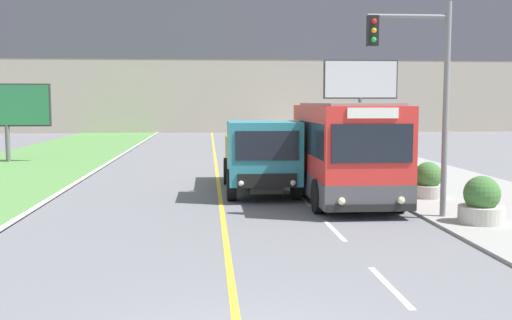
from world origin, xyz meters
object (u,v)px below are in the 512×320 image
object	(u,v)px
billboard_large	(361,83)
planter_round_near	(482,202)
dump_truck	(261,158)
traffic_light_mast	(423,82)
billboard_small	(6,107)
planter_round_second	(428,182)
planter_round_third	(384,168)
city_bus	(346,153)

from	to	relation	value
billboard_large	planter_round_near	bearing A→B (deg)	-96.41
dump_truck	billboard_large	world-z (taller)	billboard_large
traffic_light_mast	planter_round_near	xyz separation A→B (m)	(1.29, -0.95, -3.13)
billboard_small	dump_truck	bearing A→B (deg)	-44.54
billboard_small	planter_round_second	bearing A→B (deg)	-37.57
billboard_small	planter_round_second	world-z (taller)	billboard_small
billboard_small	planter_round_third	distance (m)	20.22
planter_round_second	planter_round_third	bearing A→B (deg)	92.86
planter_round_near	planter_round_third	bearing A→B (deg)	90.41
dump_truck	planter_round_near	size ratio (longest dim) A/B	5.53
city_bus	billboard_large	size ratio (longest dim) A/B	1.05
traffic_light_mast	planter_round_third	xyz separation A→B (m)	(1.23, 7.44, -3.14)
dump_truck	billboard_large	bearing A→B (deg)	65.11
billboard_large	traffic_light_mast	bearing A→B (deg)	-100.07
city_bus	dump_truck	world-z (taller)	city_bus
billboard_large	planter_round_third	xyz separation A→B (m)	(-2.58, -14.01, -3.80)
planter_round_third	traffic_light_mast	bearing A→B (deg)	-99.40
billboard_large	planter_round_near	world-z (taller)	billboard_large
dump_truck	traffic_light_mast	bearing A→B (deg)	-50.02
city_bus	billboard_small	size ratio (longest dim) A/B	1.32
city_bus	traffic_light_mast	bearing A→B (deg)	-62.88
traffic_light_mast	billboard_large	xyz separation A→B (m)	(3.81, 21.45, 0.66)
billboard_large	planter_round_second	distance (m)	18.75
city_bus	billboard_large	bearing A→B (deg)	74.34
city_bus	dump_truck	size ratio (longest dim) A/B	0.90
billboard_small	planter_round_second	xyz separation A→B (m)	(17.88, -13.75, -2.36)
traffic_light_mast	city_bus	bearing A→B (deg)	117.12
planter_round_near	planter_round_third	distance (m)	8.39
planter_round_third	dump_truck	bearing A→B (deg)	-152.30
planter_round_near	planter_round_second	bearing A→B (deg)	87.96
dump_truck	billboard_small	bearing A→B (deg)	135.46
planter_round_second	planter_round_third	world-z (taller)	planter_round_third
planter_round_third	billboard_small	bearing A→B (deg)	151.59
billboard_large	billboard_small	xyz separation A→B (m)	(-20.24, -4.45, -1.46)
traffic_light_mast	billboard_small	bearing A→B (deg)	134.04
city_bus	traffic_light_mast	size ratio (longest dim) A/B	1.04
billboard_small	planter_round_near	size ratio (longest dim) A/B	3.77
planter_round_second	billboard_small	bearing A→B (deg)	142.43
traffic_light_mast	billboard_small	xyz separation A→B (m)	(-16.43, 17.00, -0.79)
dump_truck	billboard_large	xyz separation A→B (m)	(7.76, 16.73, 3.12)
city_bus	billboard_large	distance (m)	19.59
dump_truck	billboard_small	size ratio (longest dim) A/B	1.47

